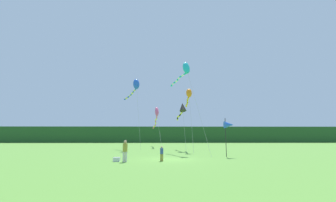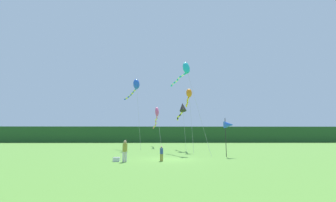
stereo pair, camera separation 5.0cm
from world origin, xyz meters
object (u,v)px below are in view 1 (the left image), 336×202
object	(u,v)px
kite_orange	(189,95)
kite_blue	(135,86)
person_child	(162,153)
kite_rainbow	(156,115)
kite_cyan	(185,70)
kite_black	(182,108)
banner_flag_pole	(229,125)
cooler_box	(117,159)
person_adult	(125,150)

from	to	relation	value
kite_orange	kite_blue	bearing A→B (deg)	153.63
person_child	kite_rainbow	distance (m)	21.09
kite_cyan	kite_orange	size ratio (longest dim) A/B	1.34
kite_black	banner_flag_pole	bearing A→B (deg)	-67.05
kite_cyan	kite_black	distance (m)	5.96
banner_flag_pole	kite_orange	xyz separation A→B (m)	(-3.04, 7.42, 4.33)
kite_rainbow	banner_flag_pole	bearing A→B (deg)	-65.93
banner_flag_pole	kite_cyan	world-z (taller)	kite_cyan
cooler_box	banner_flag_pole	xyz separation A→B (m)	(10.02, 3.61, 2.85)
person_adult	banner_flag_pole	xyz separation A→B (m)	(9.32, 3.97, 2.09)
person_adult	kite_blue	size ratio (longest dim) A/B	0.16
kite_black	kite_rainbow	bearing A→B (deg)	115.28
cooler_box	kite_black	xyz separation A→B (m)	(6.23, 12.57, 5.58)
kite_rainbow	kite_orange	bearing A→B (deg)	-64.58
cooler_box	kite_cyan	size ratio (longest dim) A/B	0.05
banner_flag_pole	kite_blue	bearing A→B (deg)	133.50
person_adult	kite_black	distance (m)	14.86
kite_cyan	kite_black	bearing A→B (deg)	90.46
person_child	kite_black	bearing A→B (deg)	77.77
kite_orange	kite_blue	xyz separation A→B (m)	(-7.56, 3.75, 2.01)
person_adult	kite_rainbow	bearing A→B (deg)	85.38
banner_flag_pole	kite_rainbow	xyz separation A→B (m)	(-7.62, 17.06, 2.48)
kite_blue	person_adult	bearing A→B (deg)	-85.19
person_adult	kite_rainbow	size ratio (longest dim) A/B	0.14
person_child	cooler_box	distance (m)	3.58
banner_flag_pole	person_adult	bearing A→B (deg)	-156.91
person_child	kite_cyan	world-z (taller)	kite_cyan
banner_flag_pole	person_child	bearing A→B (deg)	-152.05
kite_rainbow	kite_black	distance (m)	8.97
person_child	kite_black	xyz separation A→B (m)	(2.69, 12.39, 5.08)
banner_flag_pole	kite_cyan	xyz separation A→B (m)	(-3.76, 4.73, 6.92)
kite_cyan	kite_blue	distance (m)	9.40
kite_orange	kite_rainbow	bearing A→B (deg)	115.42
person_child	kite_cyan	bearing A→B (deg)	71.58
banner_flag_pole	kite_black	bearing A→B (deg)	112.95
cooler_box	kite_cyan	distance (m)	14.30
kite_rainbow	kite_blue	distance (m)	7.65
kite_black	kite_orange	size ratio (longest dim) A/B	0.80
kite_rainbow	kite_black	world-z (taller)	kite_rainbow
banner_flag_pole	kite_black	world-z (taller)	kite_black
kite_cyan	kite_rainbow	bearing A→B (deg)	107.40
kite_cyan	kite_orange	world-z (taller)	kite_cyan
person_adult	kite_orange	xyz separation A→B (m)	(6.28, 11.39, 6.42)
cooler_box	banner_flag_pole	size ratio (longest dim) A/B	0.14
kite_cyan	kite_blue	xyz separation A→B (m)	(-6.84, 6.43, -0.59)
banner_flag_pole	kite_orange	world-z (taller)	kite_orange
kite_black	person_adult	bearing A→B (deg)	-113.15
cooler_box	kite_orange	bearing A→B (deg)	57.67
kite_rainbow	cooler_box	bearing A→B (deg)	-96.61
person_adult	person_child	size ratio (longest dim) A/B	1.39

